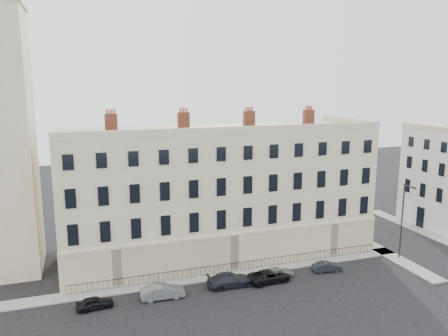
% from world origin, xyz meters
% --- Properties ---
extents(ground, '(160.00, 160.00, 0.00)m').
position_xyz_m(ground, '(0.00, 0.00, 0.00)').
color(ground, black).
rests_on(ground, ground).
extents(terrace, '(36.22, 12.22, 17.00)m').
position_xyz_m(terrace, '(-5.97, 11.97, 7.50)').
color(terrace, '#C6B993').
rests_on(terrace, ground).
extents(pavement_terrace, '(48.00, 2.00, 0.12)m').
position_xyz_m(pavement_terrace, '(-10.00, 5.00, 0.06)').
color(pavement_terrace, gray).
rests_on(pavement_terrace, ground).
extents(pavement_east_return, '(2.00, 24.00, 0.12)m').
position_xyz_m(pavement_east_return, '(13.00, 8.00, 0.06)').
color(pavement_east_return, gray).
rests_on(pavement_east_return, ground).
extents(pavement_adjacent, '(2.00, 20.00, 0.12)m').
position_xyz_m(pavement_adjacent, '(23.00, 10.00, 0.06)').
color(pavement_adjacent, gray).
rests_on(pavement_adjacent, ground).
extents(railings, '(35.00, 0.04, 0.96)m').
position_xyz_m(railings, '(-6.00, 5.40, 0.55)').
color(railings, black).
rests_on(railings, ground).
extents(car_a, '(3.43, 1.64, 1.13)m').
position_xyz_m(car_a, '(-20.93, 2.01, 0.57)').
color(car_a, black).
rests_on(car_a, ground).
extents(car_b, '(4.19, 1.59, 1.36)m').
position_xyz_m(car_b, '(-14.70, 2.00, 0.68)').
color(car_b, slate).
rests_on(car_b, ground).
extents(car_c, '(4.75, 1.95, 1.38)m').
position_xyz_m(car_c, '(-7.77, 2.30, 0.69)').
color(car_c, black).
rests_on(car_c, ground).
extents(car_d, '(4.66, 2.35, 1.26)m').
position_xyz_m(car_d, '(-3.56, 1.98, 0.63)').
color(car_d, black).
rests_on(car_d, ground).
extents(car_e, '(3.77, 1.76, 1.25)m').
position_xyz_m(car_e, '(-2.48, 2.42, 0.62)').
color(car_e, slate).
rests_on(car_e, ground).
extents(car_f, '(3.38, 1.52, 1.08)m').
position_xyz_m(car_f, '(3.48, 2.32, 0.54)').
color(car_f, black).
rests_on(car_f, ground).
extents(streetlamp, '(0.38, 1.95, 9.02)m').
position_xyz_m(streetlamp, '(13.48, 2.70, 5.00)').
color(streetlamp, '#2D2C30').
rests_on(streetlamp, ground).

